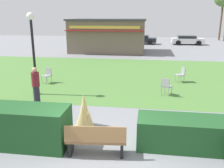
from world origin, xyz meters
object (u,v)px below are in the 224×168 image
Objects in this scene: cafe_chair_west at (47,74)px; parked_car_center_slot at (141,39)px; food_kiosk at (108,35)px; cafe_chair_east at (166,85)px; parked_car_east_slot at (187,40)px; lamppost_mid at (33,44)px; cafe_chair_center at (181,73)px; park_bench at (96,140)px; person_strolling at (36,86)px; parked_car_west_slot at (106,39)px.

parked_car_center_slot is (4.75, 21.21, 0.12)m from cafe_chair_west.
food_kiosk reaches higher than cafe_chair_west.
cafe_chair_west is 6.86m from cafe_chair_east.
cafe_chair_east is 23.03m from parked_car_east_slot.
parked_car_east_slot is (10.70, 23.33, -1.88)m from lamppost_mid.
lamppost_mid is at bearing -155.47° from cafe_chair_center.
lamppost_mid is 6.75m from cafe_chair_east.
parked_car_center_slot is (-1.96, 22.63, 0.12)m from cafe_chair_east.
park_bench is 1.96× the size of cafe_chair_east.
cafe_chair_center is 0.53× the size of person_strolling.
person_strolling is (-6.82, -4.80, 0.33)m from cafe_chair_center.
food_kiosk is 4.75× the size of person_strolling.
parked_car_center_slot is (4.46, 23.33, -1.88)m from lamppost_mid.
parked_car_east_slot is (6.59, 28.41, 0.16)m from park_bench.
cafe_chair_center is at bearing -99.20° from parked_car_east_slot.
lamppost_mid reaches higher than parked_car_west_slot.
parked_car_east_slot is (4.29, 22.63, 0.12)m from cafe_chair_east.
parked_car_east_slot is (11.00, 21.21, 0.12)m from cafe_chair_west.
parked_car_center_slot is at bearing 162.62° from person_strolling.
cafe_chair_center is 21.41m from parked_car_west_slot.
parked_car_center_slot is at bearing 89.29° from park_bench.
cafe_chair_center is (7.77, 1.29, 0.00)m from cafe_chair_west.
parked_car_west_slot is at bearing -180.00° from parked_car_center_slot.
parked_car_east_slot reaches higher than cafe_chair_west.
cafe_chair_center is 20.15m from parked_car_center_slot.
lamppost_mid is 4.48× the size of cafe_chair_center.
person_strolling is (0.95, -3.51, 0.33)m from cafe_chair_west.
parked_car_west_slot is at bearing 179.99° from parked_car_east_slot.
food_kiosk is 9.02× the size of cafe_chair_east.
food_kiosk is 1.91× the size of parked_car_east_slot.
park_bench is 1.96× the size of cafe_chair_west.
person_strolling is (-5.76, -2.09, 0.33)m from cafe_chair_east.
person_strolling is at bearing -144.85° from cafe_chair_center.
cafe_chair_east is (5.24, -14.68, -1.21)m from food_kiosk.
parked_car_center_slot is 1.03× the size of parked_car_east_slot.
cafe_chair_center is at bearing -62.24° from food_kiosk.
cafe_chair_center is at bearing 9.45° from cafe_chair_west.
park_bench is at bearing 34.49° from person_strolling.
food_kiosk is 9.02× the size of cafe_chair_center.
person_strolling is at bearing -98.75° from parked_car_center_slot.
cafe_chair_center is at bearing 68.63° from cafe_chair_east.
person_strolling is at bearing -160.05° from cafe_chair_east.
person_strolling is (0.65, -1.39, -1.66)m from lamppost_mid.
park_bench is 0.22× the size of food_kiosk.
person_strolling reaches higher than parked_car_west_slot.
parked_car_east_slot is at bearing 149.25° from person_strolling.
food_kiosk reaches higher than parked_car_center_slot.
cafe_chair_west is 21.21m from parked_car_west_slot.
parked_car_center_slot reaches higher than park_bench.
food_kiosk is at bearing -79.04° from parked_car_west_slot.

